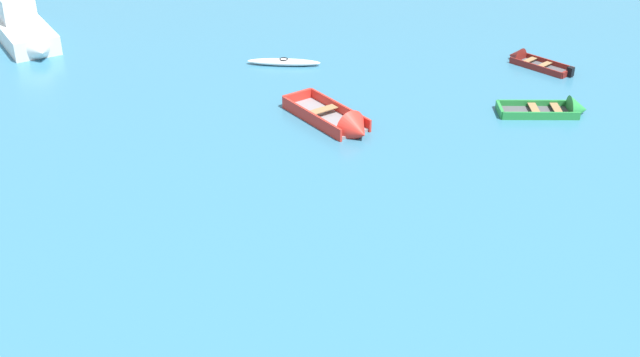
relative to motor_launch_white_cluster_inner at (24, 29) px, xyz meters
name	(u,v)px	position (x,y,z in m)	size (l,w,h in m)	color
motor_launch_white_cluster_inner	(24,29)	(0.00, 0.00, 0.00)	(5.37, 5.33, 2.19)	white
rowboat_maroon_outer_right	(526,61)	(20.48, 2.73, -0.48)	(2.72, 2.13, 0.81)	#4C4C51
rowboat_green_center	(563,110)	(21.83, -1.88, -0.47)	(3.18, 1.71, 0.98)	#4C4C51
rowboat_red_near_camera	(343,124)	(14.79, -4.96, -0.41)	(3.71, 3.37, 1.16)	gray
kayak_white_far_back	(284,62)	(11.23, 0.20, -0.47)	(2.93, 0.94, 0.27)	white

